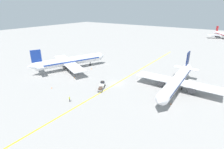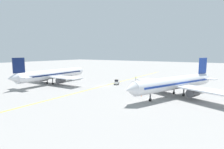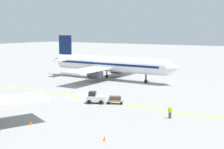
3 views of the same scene
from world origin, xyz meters
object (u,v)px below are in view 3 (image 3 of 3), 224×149
object	(u,v)px
baggage_cart_trailing	(115,99)
ground_crew_worker	(170,112)
traffic_cone_far_edge	(31,123)
traffic_cone_near_nose	(149,81)
baggage_tug_white	(95,98)
traffic_cone_mid_apron	(104,138)
airplane_adjacent_stand	(109,64)

from	to	relation	value
baggage_cart_trailing	ground_crew_worker	size ratio (longest dim) A/B	1.76
baggage_cart_trailing	traffic_cone_far_edge	bearing A→B (deg)	169.43
baggage_cart_trailing	traffic_cone_far_edge	size ratio (longest dim) A/B	5.37
traffic_cone_near_nose	baggage_cart_trailing	bearing A→B (deg)	-167.54
baggage_tug_white	ground_crew_worker	world-z (taller)	baggage_tug_white
baggage_tug_white	ground_crew_worker	bearing A→B (deg)	-97.00
baggage_tug_white	traffic_cone_near_nose	xyz separation A→B (m)	(23.77, 1.98, -0.63)
baggage_cart_trailing	traffic_cone_mid_apron	size ratio (longest dim) A/B	5.37
airplane_adjacent_stand	baggage_tug_white	size ratio (longest dim) A/B	10.57
traffic_cone_near_nose	traffic_cone_mid_apron	size ratio (longest dim) A/B	1.00
ground_crew_worker	traffic_cone_mid_apron	world-z (taller)	ground_crew_worker
baggage_cart_trailing	airplane_adjacent_stand	bearing A→B (deg)	35.94
ground_crew_worker	traffic_cone_far_edge	distance (m)	18.46
baggage_cart_trailing	traffic_cone_mid_apron	distance (m)	17.21
airplane_adjacent_stand	traffic_cone_near_nose	world-z (taller)	airplane_adjacent_stand
ground_crew_worker	traffic_cone_far_edge	xyz separation A→B (m)	(-12.33, 13.72, -0.63)
traffic_cone_far_edge	airplane_adjacent_stand	bearing A→B (deg)	18.52
airplane_adjacent_stand	traffic_cone_mid_apron	distance (m)	42.86
baggage_tug_white	traffic_cone_far_edge	world-z (taller)	baggage_tug_white
airplane_adjacent_stand	traffic_cone_far_edge	xyz separation A→B (m)	(-36.23, -12.13, -3.43)
baggage_tug_white	traffic_cone_near_nose	bearing A→B (deg)	4.75
traffic_cone_mid_apron	baggage_tug_white	bearing A→B (deg)	39.23
baggage_cart_trailing	traffic_cone_near_nose	size ratio (longest dim) A/B	5.37
baggage_cart_trailing	ground_crew_worker	distance (m)	11.28
airplane_adjacent_stand	ground_crew_worker	world-z (taller)	airplane_adjacent_stand
airplane_adjacent_stand	ground_crew_worker	bearing A→B (deg)	-132.75
airplane_adjacent_stand	traffic_cone_near_nose	distance (m)	10.78
traffic_cone_near_nose	ground_crew_worker	bearing A→B (deg)	-148.26
baggage_tug_white	traffic_cone_mid_apron	bearing A→B (deg)	-140.77
traffic_cone_mid_apron	traffic_cone_far_edge	xyz separation A→B (m)	(-0.37, 11.09, 0.00)
baggage_tug_white	baggage_cart_trailing	world-z (taller)	baggage_tug_white
baggage_cart_trailing	traffic_cone_far_edge	xyz separation A→B (m)	(-15.50, 2.89, -0.49)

